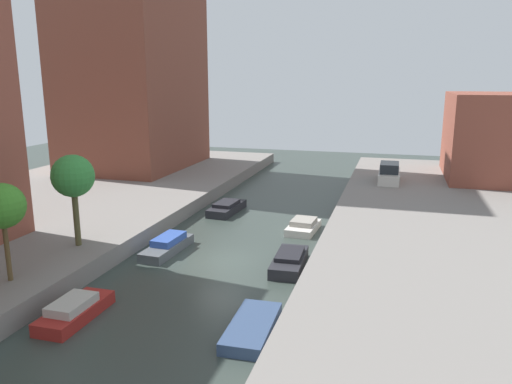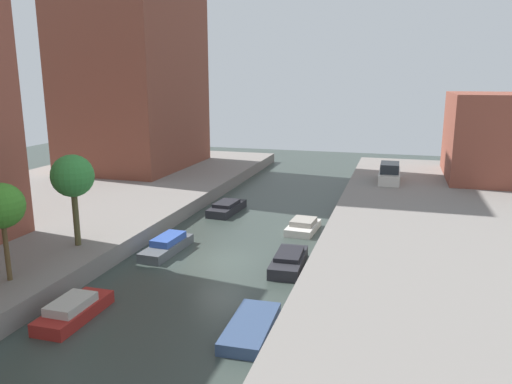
# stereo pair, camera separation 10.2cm
# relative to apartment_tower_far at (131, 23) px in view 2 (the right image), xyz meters

# --- Properties ---
(ground_plane) EXTENTS (84.00, 84.00, 0.00)m
(ground_plane) POSITION_rel_apartment_tower_far_xyz_m (16.00, -20.13, -14.66)
(ground_plane) COLOR #333D38
(apartment_tower_far) EXTENTS (10.00, 13.59, 27.33)m
(apartment_tower_far) POSITION_rel_apartment_tower_far_xyz_m (0.00, 0.00, 0.00)
(apartment_tower_far) COLOR brown
(apartment_tower_far) RESTS_ON quay_left
(low_block_right) EXTENTS (10.00, 10.75, 7.34)m
(low_block_right) POSITION_rel_apartment_tower_far_xyz_m (34.00, 3.20, -9.99)
(low_block_right) COLOR brown
(low_block_right) RESTS_ON quay_right
(street_tree_2) EXTENTS (1.94, 1.94, 4.33)m
(street_tree_2) POSITION_rel_apartment_tower_far_xyz_m (8.93, -27.25, -10.34)
(street_tree_2) COLOR brown
(street_tree_2) RESTS_ON quay_left
(street_tree_3) EXTENTS (2.19, 2.19, 4.82)m
(street_tree_3) POSITION_rel_apartment_tower_far_xyz_m (8.93, -22.40, -10.00)
(street_tree_3) COLOR brown
(street_tree_3) RESTS_ON quay_left
(parked_car) EXTENTS (1.74, 4.65, 1.66)m
(parked_car) POSITION_rel_apartment_tower_far_xyz_m (24.29, -1.01, -12.98)
(parked_car) COLOR beige
(parked_car) RESTS_ON quay_right
(moored_boat_left_2) EXTENTS (1.45, 3.65, 0.90)m
(moored_boat_left_2) POSITION_rel_apartment_tower_far_xyz_m (12.58, -27.91, -14.29)
(moored_boat_left_2) COLOR maroon
(moored_boat_left_2) RESTS_ON ground_plane
(moored_boat_left_3) EXTENTS (1.53, 4.23, 0.91)m
(moored_boat_left_3) POSITION_rel_apartment_tower_far_xyz_m (12.68, -19.58, -14.28)
(moored_boat_left_3) COLOR #4C5156
(moored_boat_left_3) RESTS_ON ground_plane
(moored_boat_left_4) EXTENTS (1.82, 4.13, 0.83)m
(moored_boat_left_4) POSITION_rel_apartment_tower_far_xyz_m (13.10, -10.70, -14.30)
(moored_boat_left_4) COLOR #232328
(moored_boat_left_4) RESTS_ON ground_plane
(moored_boat_right_2) EXTENTS (1.72, 3.87, 0.47)m
(moored_boat_right_2) POSITION_rel_apartment_tower_far_xyz_m (19.85, -27.00, -14.43)
(moored_boat_right_2) COLOR #33476B
(moored_boat_right_2) RESTS_ON ground_plane
(moored_boat_right_3) EXTENTS (1.70, 4.03, 0.81)m
(moored_boat_right_3) POSITION_rel_apartment_tower_far_xyz_m (19.79, -19.94, -14.31)
(moored_boat_right_3) COLOR #232328
(moored_boat_right_3) RESTS_ON ground_plane
(moored_boat_right_4) EXTENTS (1.86, 3.32, 0.79)m
(moored_boat_right_4) POSITION_rel_apartment_tower_far_xyz_m (19.34, -13.59, -14.33)
(moored_boat_right_4) COLOR beige
(moored_boat_right_4) RESTS_ON ground_plane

